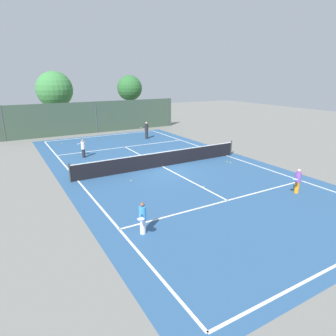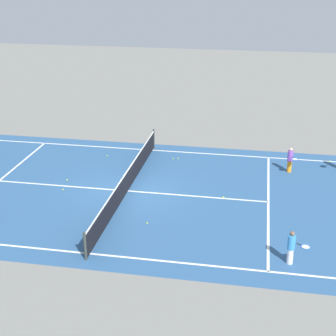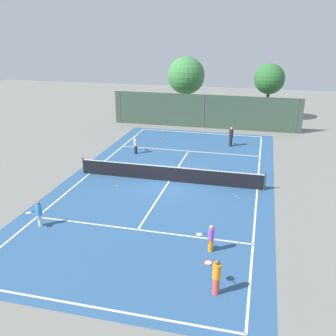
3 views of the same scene
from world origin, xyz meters
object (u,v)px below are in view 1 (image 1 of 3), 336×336
object	(u,v)px
player_4	(143,218)
tennis_ball_0	(231,163)
tennis_ball_4	(62,144)
player_0	(146,130)
player_3	(83,148)
tennis_ball_6	(227,162)
tennis_ball_7	(131,181)
tennis_ball_9	(137,157)
tennis_ball_2	(149,154)
tennis_ball_3	(85,145)
player_2	(298,181)
tennis_ball_8	(204,187)
tennis_ball_1	(194,151)

from	to	relation	value
player_4	tennis_ball_0	world-z (taller)	player_4
tennis_ball_4	player_0	bearing A→B (deg)	-13.37
player_3	tennis_ball_6	world-z (taller)	player_3
tennis_ball_0	tennis_ball_4	size ratio (longest dim) A/B	1.00
player_4	tennis_ball_6	world-z (taller)	player_4
tennis_ball_7	tennis_ball_6	bearing A→B (deg)	1.43
tennis_ball_0	tennis_ball_9	distance (m)	6.73
player_4	tennis_ball_9	bearing A→B (deg)	66.58
tennis_ball_0	player_3	bearing A→B (deg)	141.84
tennis_ball_0	tennis_ball_2	bearing A→B (deg)	128.09
player_4	tennis_ball_6	size ratio (longest dim) A/B	19.39
tennis_ball_4	player_3	bearing A→B (deg)	-85.05
tennis_ball_0	tennis_ball_6	world-z (taller)	same
tennis_ball_7	player_0	bearing A→B (deg)	59.45
tennis_ball_3	tennis_ball_7	distance (m)	10.12
player_4	tennis_ball_0	distance (m)	10.82
player_0	tennis_ball_2	distance (m)	5.94
player_4	tennis_ball_4	xyz separation A→B (m)	(0.51, 17.48, -0.63)
player_2	tennis_ball_3	xyz separation A→B (m)	(-6.45, 15.97, -0.63)
player_2	tennis_ball_7	distance (m)	8.83
player_0	player_2	world-z (taller)	player_0
tennis_ball_4	tennis_ball_8	world-z (taller)	same
tennis_ball_3	tennis_ball_0	bearing A→B (deg)	-54.69
tennis_ball_7	tennis_ball_9	distance (m)	5.16
tennis_ball_7	tennis_ball_8	size ratio (longest dim) A/B	1.00
player_2	tennis_ball_1	bearing A→B (deg)	87.25
player_2	tennis_ball_8	world-z (taller)	player_2
tennis_ball_8	tennis_ball_9	size ratio (longest dim) A/B	1.00
tennis_ball_0	player_2	bearing A→B (deg)	-97.57
player_2	tennis_ball_0	world-z (taller)	player_2
tennis_ball_2	tennis_ball_1	bearing A→B (deg)	-15.59
player_3	tennis_ball_6	xyz separation A→B (m)	(8.21, -6.27, -0.67)
player_2	player_4	world-z (taller)	same
tennis_ball_6	player_2	bearing A→B (deg)	-96.38
tennis_ball_9	tennis_ball_4	bearing A→B (deg)	117.84
tennis_ball_1	tennis_ball_3	bearing A→B (deg)	137.51
tennis_ball_6	tennis_ball_8	world-z (taller)	same
player_4	tennis_ball_1	size ratio (longest dim) A/B	19.39
player_2	tennis_ball_9	bearing A→B (deg)	111.65
player_4	tennis_ball_8	world-z (taller)	player_4
player_2	player_3	world-z (taller)	player_3
tennis_ball_1	tennis_ball_7	bearing A→B (deg)	-151.76
tennis_ball_1	tennis_ball_9	xyz separation A→B (m)	(-4.59, 0.75, 0.00)
player_0	tennis_ball_4	world-z (taller)	player_0
tennis_ball_8	tennis_ball_9	xyz separation A→B (m)	(-0.53, 7.38, 0.00)
player_0	tennis_ball_8	distance (m)	13.34
tennis_ball_7	tennis_ball_3	bearing A→B (deg)	89.27
tennis_ball_4	tennis_ball_3	bearing A→B (deg)	-48.70
player_2	tennis_ball_6	distance (m)	6.10
player_0	tennis_ball_7	xyz separation A→B (m)	(-5.98, -10.13, -0.79)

